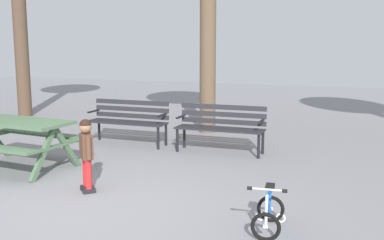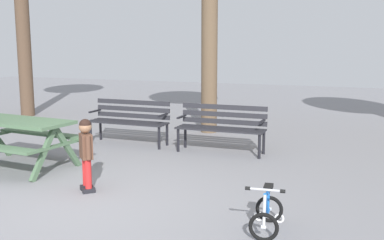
% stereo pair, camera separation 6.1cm
% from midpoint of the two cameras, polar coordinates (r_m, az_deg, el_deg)
% --- Properties ---
extents(ground, '(36.00, 36.00, 0.00)m').
position_cam_midpoint_polar(ground, '(5.73, -14.61, -10.45)').
color(ground, gray).
extents(picnic_table, '(1.90, 1.48, 0.79)m').
position_cam_midpoint_polar(picnic_table, '(7.61, -21.46, -1.29)').
color(picnic_table, '#4C6B4C').
rests_on(picnic_table, ground).
extents(park_bench_far_left, '(1.61, 0.47, 0.85)m').
position_cam_midpoint_polar(park_bench_far_left, '(8.95, -8.17, 0.23)').
color(park_bench_far_left, '#232328').
rests_on(park_bench_far_left, ground).
extents(park_bench_left, '(1.61, 0.49, 0.85)m').
position_cam_midpoint_polar(park_bench_left, '(8.18, 3.44, -0.54)').
color(park_bench_left, '#232328').
rests_on(park_bench_left, ground).
extents(child_standing, '(0.29, 0.28, 0.97)m').
position_cam_midpoint_polar(child_standing, '(6.10, -13.45, -3.67)').
color(child_standing, red).
rests_on(child_standing, ground).
extents(kids_bicycle, '(0.41, 0.59, 0.54)m').
position_cam_midpoint_polar(kids_bicycle, '(4.85, 9.24, -11.44)').
color(kids_bicycle, black).
rests_on(kids_bicycle, ground).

